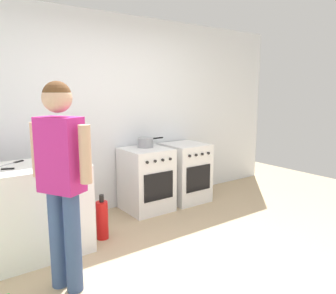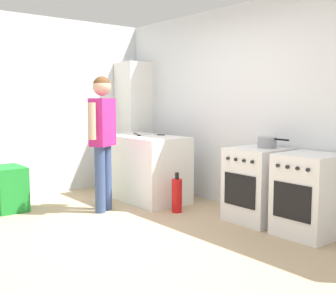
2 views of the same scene
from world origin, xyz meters
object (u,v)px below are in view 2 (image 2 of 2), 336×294
Objects in this scene: oven_left at (257,185)px; recycling_crate_upper at (8,178)px; knife_chef at (137,135)px; fire_extinguisher at (177,195)px; knife_bread at (138,134)px; larder_cabinet at (134,124)px; oven_right at (309,195)px; pot at (267,142)px; knife_carving at (154,135)px; person at (103,131)px; recycling_crate_lower at (9,199)px.

oven_left is 1.63× the size of recycling_crate_upper.
knife_chef is 0.61× the size of fire_extinguisher.
knife_chef is at bearing -40.90° from knife_bread.
knife_bread is at bearing -30.76° from larder_cabinet.
oven_left is 0.42× the size of larder_cabinet.
larder_cabinet is at bearing 178.24° from oven_right.
oven_left is at bearing 42.11° from recycling_crate_upper.
knife_carving is at bearing -170.32° from pot.
oven_right is 0.42× the size of larder_cabinet.
pot is 3.23m from recycling_crate_upper.
pot is at bearing 14.73° from knife_chef.
oven_left is at bearing 28.78° from fire_extinguisher.
oven_right is at bearing -1.76° from larder_cabinet.
larder_cabinet reaches higher than person.
larder_cabinet is (-0.36, 2.18, 0.58)m from recycling_crate_upper.
knife_chef reaches higher than recycling_crate_upper.
knife_carving is at bearing -17.68° from larder_cabinet.
oven_right is at bearing 4.94° from knife_carving.
knife_chef reaches higher than oven_left.
recycling_crate_lower is (-1.42, -1.60, -0.08)m from fire_extinguisher.
pot reaches higher than knife_chef.
knife_bread is at bearing -172.85° from oven_right.
oven_left is 1.63× the size of recycling_crate_lower.
knife_carving is at bearing 161.52° from fire_extinguisher.
knife_bread is at bearing 139.10° from knife_chef.
oven_left reaches higher than recycling_crate_upper.
recycling_crate_lower is at bearing -80.74° from larder_cabinet.
oven_right is 2.59m from knife_chef.
fire_extinguisher is at bearing -148.29° from pot.
fire_extinguisher is at bearing -151.22° from oven_left.
knife_bread is 0.27m from knife_carving.
knife_carving reaches higher than recycling_crate_lower.
knife_bread reaches higher than recycling_crate_upper.
oven_left is 0.67m from oven_right.
knife_carving is 0.15× the size of larder_cabinet.
knife_bread reaches higher than fire_extinguisher.
recycling_crate_lower is 1.00× the size of recycling_crate_upper.
fire_extinguisher is 2.03m from larder_cabinet.
larder_cabinet is at bearing 147.98° from knife_chef.
recycling_crate_upper is (-2.35, -2.17, -0.49)m from pot.
larder_cabinet is at bearing 99.26° from recycling_crate_upper.
recycling_crate_upper is 2.28m from larder_cabinet.
knife_bread is 0.69× the size of fire_extinguisher.
recycling_crate_lower is (-0.61, -1.87, -0.76)m from knife_carving.
larder_cabinet is (-0.96, 0.31, 0.10)m from knife_carving.
knife_bread is (-1.98, -0.42, -0.01)m from pot.
oven_right is 1.70× the size of fire_extinguisher.
knife_carving reaches higher than oven_left.
fire_extinguisher is (-1.54, -0.48, -0.21)m from oven_right.
recycling_crate_lower is (-2.35, -2.17, -0.77)m from pot.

